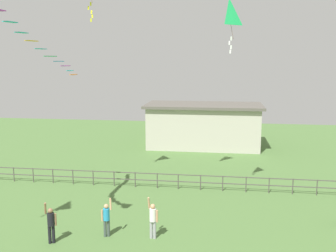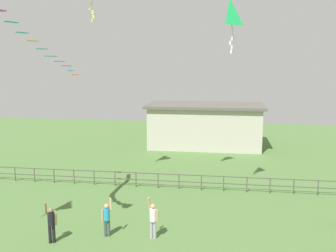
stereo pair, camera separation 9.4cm
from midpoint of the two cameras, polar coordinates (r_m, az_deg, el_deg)
The scene contains 6 objects.
person_1 at distance 17.15m, azimuth -2.11°, elevation -13.69°, with size 0.48×0.33×1.88m.
person_2 at distance 17.54m, azimuth -9.05°, elevation -13.41°, with size 0.49×0.28×1.79m.
person_6 at distance 17.47m, azimuth -17.02°, elevation -13.70°, with size 0.51×0.31×1.86m.
kite_2 at distance 20.48m, azimuth 9.41°, elevation 16.34°, with size 0.93×0.89×2.78m.
waterfront_railing at distance 23.30m, azimuth 5.32°, elevation -8.14°, with size 36.05×0.06×0.95m.
pavilion_building at distance 34.67m, azimuth 5.64°, elevation 0.11°, with size 10.46×5.23×3.92m.
Camera 2 is at (0.74, -8.14, 7.76)m, focal length 40.48 mm.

